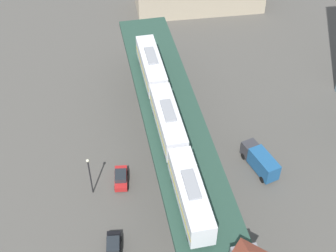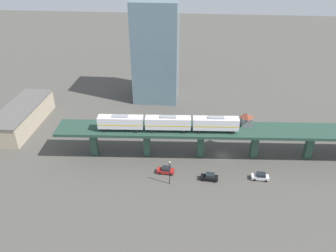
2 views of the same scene
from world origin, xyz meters
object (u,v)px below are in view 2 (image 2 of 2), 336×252
street_lamp (170,171)px  delivery_truck (173,128)px  street_car_white (260,176)px  street_car_black (210,177)px  street_car_red (166,170)px  warehouse_building (22,116)px  office_tower (156,51)px  subway_train (168,123)px  signal_hut (247,119)px

street_lamp → delivery_truck: bearing=2.4°
street_car_white → street_car_black: bearing=96.0°
street_car_red → warehouse_building: (20.94, 49.02, 2.47)m
street_car_black → street_lamp: 10.79m
street_car_white → office_tower: bearing=34.0°
warehouse_building → office_tower: 51.02m
subway_train → signal_hut: bearing=-76.4°
delivery_truck → office_tower: size_ratio=0.21×
street_car_white → delivery_truck: bearing=48.6°
office_tower → street_car_white: bearing=-146.0°
street_car_black → signal_hut: bearing=-35.2°
subway_train → street_lamp: bearing=-172.8°
street_car_black → delivery_truck: 25.11m
street_car_black → delivery_truck: size_ratio=0.60×
street_car_white → signal_hut: bearing=14.4°
subway_train → signal_hut: (5.11, -21.18, -0.74)m
subway_train → street_lamp: size_ratio=5.37×
subway_train → street_car_black: bearing=-127.3°
street_car_red → warehouse_building: size_ratio=0.16×
street_car_red → warehouse_building: warehouse_building is taller
office_tower → signal_hut: bearing=-140.6°
street_car_white → office_tower: 60.40m
street_car_red → office_tower: 51.27m
subway_train → street_car_red: size_ratio=8.25×
signal_hut → warehouse_building: 71.05m
signal_hut → street_lamp: signal_hut is taller
delivery_truck → street_lamp: street_lamp is taller
street_car_white → street_car_black: same height
delivery_truck → warehouse_building: warehouse_building is taller
subway_train → warehouse_building: subway_train is taller
subway_train → street_lamp: subway_train is taller
street_car_white → street_lamp: bearing=99.4°
signal_hut → street_lamp: (-16.25, 19.77, -6.53)m
delivery_truck → subway_train: bearing=178.5°
street_car_white → street_car_black: size_ratio=0.99×
street_car_black → warehouse_building: warehouse_building is taller
street_car_white → street_car_red: 24.30m
signal_hut → warehouse_building: (8.87, 70.12, -7.23)m
street_car_red → office_tower: (47.67, 8.08, 17.06)m
subway_train → street_car_white: (-7.33, -24.37, -10.44)m
subway_train → delivery_truck: size_ratio=4.95×
office_tower → street_lamp: bearing=-169.7°
office_tower → warehouse_building: bearing=123.1°
street_car_red → delivery_truck: (20.79, -0.29, 0.82)m
street_car_black → street_lamp: (-2.45, 10.02, 3.17)m
warehouse_building → office_tower: bearing=-56.9°
street_lamp → office_tower: (51.85, 9.42, 13.89)m
street_car_white → delivery_truck: 32.02m
office_tower → delivery_truck: bearing=-162.7°
signal_hut → street_car_black: size_ratio=0.75×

